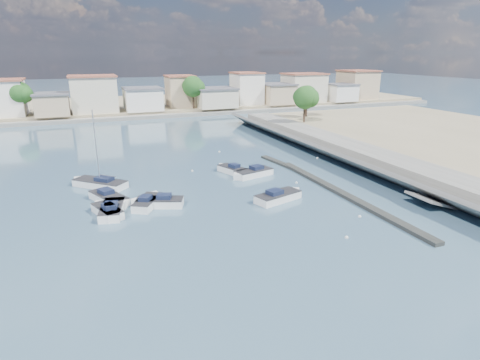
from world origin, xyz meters
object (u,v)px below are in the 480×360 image
at_px(motorboat_c, 157,203).
at_px(sailboat, 98,183).
at_px(motorboat_a, 106,211).
at_px(motorboat_e, 113,209).
at_px(motorboat_g, 110,199).
at_px(motorboat_h, 280,197).
at_px(motorboat_b, 148,202).
at_px(motorboat_f, 231,170).
at_px(motorboat_d, 252,173).

relative_size(motorboat_c, sailboat, 0.57).
relative_size(motorboat_a, motorboat_e, 0.84).
relative_size(motorboat_g, motorboat_h, 0.99).
xyz_separation_m(motorboat_b, motorboat_h, (13.05, -3.42, 0.00)).
distance_m(motorboat_c, motorboat_f, 13.81).
bearing_deg(motorboat_e, motorboat_f, 29.14).
distance_m(motorboat_b, motorboat_c, 0.97).
bearing_deg(motorboat_h, sailboat, 146.33).
bearing_deg(motorboat_c, motorboat_h, -13.42).
bearing_deg(motorboat_b, motorboat_h, -14.70).
xyz_separation_m(motorboat_b, motorboat_c, (0.83, -0.51, 0.00)).
relative_size(motorboat_c, motorboat_h, 0.91).
bearing_deg(motorboat_h, motorboat_b, 165.30).
xyz_separation_m(motorboat_a, sailboat, (-0.28, 9.07, 0.03)).
height_order(motorboat_a, motorboat_g, same).
xyz_separation_m(motorboat_c, motorboat_f, (10.98, 8.38, -0.00)).
height_order(motorboat_a, motorboat_d, same).
height_order(motorboat_e, sailboat, sailboat).
relative_size(motorboat_e, motorboat_g, 0.97).
distance_m(motorboat_b, motorboat_h, 13.49).
distance_m(motorboat_c, sailboat, 10.09).
bearing_deg(sailboat, motorboat_g, -81.55).
bearing_deg(motorboat_h, motorboat_f, 96.27).
xyz_separation_m(motorboat_e, sailboat, (-0.86, 8.80, 0.03)).
bearing_deg(motorboat_c, motorboat_a, -175.24).
bearing_deg(motorboat_f, sailboat, 179.00).
xyz_separation_m(motorboat_c, motorboat_g, (-4.29, 2.81, 0.00)).
height_order(motorboat_d, motorboat_g, same).
height_order(motorboat_b, motorboat_e, same).
bearing_deg(motorboat_a, motorboat_d, 19.55).
relative_size(motorboat_a, motorboat_b, 1.02).
bearing_deg(motorboat_a, motorboat_g, 79.59).
relative_size(motorboat_a, motorboat_c, 0.89).
bearing_deg(sailboat, motorboat_f, -1.00).
xyz_separation_m(motorboat_e, motorboat_g, (0.01, 2.95, 0.00)).
distance_m(motorboat_d, motorboat_f, 3.10).
bearing_deg(motorboat_e, motorboat_h, -9.54).
bearing_deg(motorboat_a, motorboat_h, -8.34).
xyz_separation_m(motorboat_c, sailboat, (-5.16, 8.67, 0.03)).
bearing_deg(motorboat_e, motorboat_b, 10.48).
bearing_deg(motorboat_f, motorboat_h, -83.73).
xyz_separation_m(motorboat_c, motorboat_h, (12.22, -2.91, -0.00)).
bearing_deg(motorboat_d, motorboat_e, -160.65).
relative_size(motorboat_c, motorboat_e, 0.94).
height_order(motorboat_a, motorboat_b, same).
relative_size(motorboat_e, motorboat_h, 0.96).
distance_m(motorboat_b, sailboat, 9.24).
bearing_deg(motorboat_c, sailboat, 120.79).
height_order(motorboat_b, motorboat_c, same).
xyz_separation_m(motorboat_g, sailboat, (-0.87, 5.85, 0.03)).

